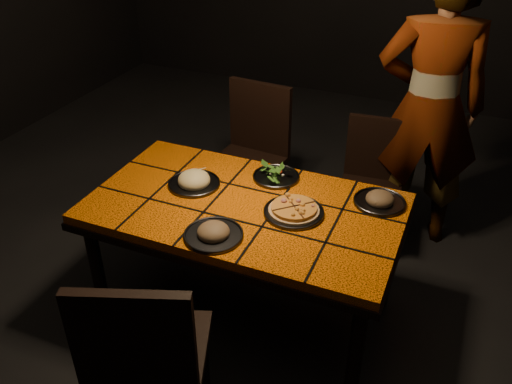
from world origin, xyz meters
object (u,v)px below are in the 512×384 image
at_px(plate_pizza, 294,211).
at_px(diner, 429,108).
at_px(chair_far_right, 372,176).
at_px(chair_far_left, 252,147).
at_px(plate_pasta, 194,181).
at_px(dining_table, 245,217).
at_px(chair_near, 145,355).

bearing_deg(plate_pizza, diner, 67.55).
height_order(chair_far_right, diner, diner).
height_order(chair_far_left, plate_pasta, chair_far_left).
bearing_deg(chair_far_right, chair_far_left, 179.24).
relative_size(chair_far_left, chair_far_right, 1.15).
distance_m(dining_table, plate_pizza, 0.28).
bearing_deg(chair_far_left, chair_near, -75.12).
relative_size(dining_table, chair_far_left, 1.62).
bearing_deg(plate_pizza, plate_pasta, 175.47).
relative_size(chair_far_left, plate_pasta, 3.51).
distance_m(chair_far_left, plate_pizza, 1.10).
bearing_deg(chair_near, plate_pasta, -93.48).
relative_size(chair_near, chair_far_right, 1.17).
height_order(dining_table, chair_far_left, chair_far_left).
xyz_separation_m(chair_far_right, plate_pasta, (-0.80, -0.91, 0.28)).
bearing_deg(plate_pizza, chair_far_right, 77.50).
relative_size(dining_table, chair_near, 1.59).
bearing_deg(dining_table, plate_pizza, 4.19).
bearing_deg(diner, plate_pizza, 54.91).
bearing_deg(plate_pasta, chair_far_right, 48.47).
xyz_separation_m(chair_far_right, diner, (0.26, 0.19, 0.45)).
distance_m(diner, plate_pizza, 1.26).
relative_size(dining_table, diner, 0.86).
bearing_deg(dining_table, chair_far_left, 110.93).
height_order(diner, plate_pasta, diner).
height_order(chair_near, plate_pasta, chair_near).
relative_size(diner, plate_pasta, 6.63).
xyz_separation_m(chair_far_left, diner, (1.09, 0.26, 0.37)).
bearing_deg(diner, chair_near, 57.39).
distance_m(chair_near, diner, 2.26).
bearing_deg(dining_table, chair_near, -91.43).
distance_m(chair_far_left, chair_far_right, 0.83).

